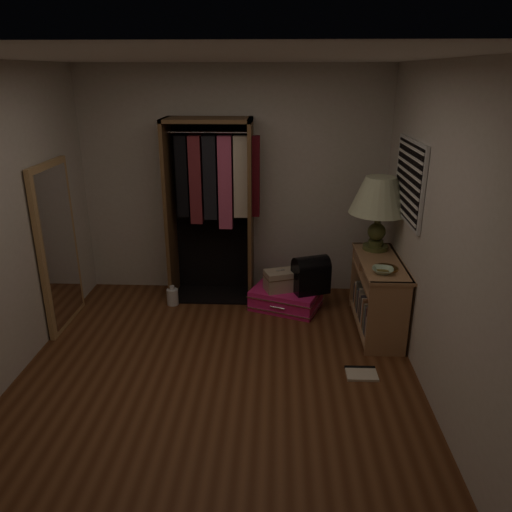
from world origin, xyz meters
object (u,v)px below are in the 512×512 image
open_wardrobe (213,195)px  floor_mirror (58,247)px  train_case (280,280)px  console_bookshelf (377,292)px  white_jug (173,296)px  table_lamp (380,197)px  pink_suitcase (286,298)px  black_bag (311,274)px

open_wardrobe → floor_mirror: bearing=-152.6°
train_case → console_bookshelf: bearing=-40.6°
console_bookshelf → white_jug: (-2.21, 0.43, -0.30)m
table_lamp → floor_mirror: bearing=-173.9°
floor_mirror → pink_suitcase: (2.32, 0.46, -0.74)m
console_bookshelf → table_lamp: 0.97m
pink_suitcase → black_bag: black_bag is taller
console_bookshelf → pink_suitcase: 1.05m
console_bookshelf → pink_suitcase: console_bookshelf is taller
floor_mirror → train_case: 2.34m
console_bookshelf → white_jug: bearing=169.0°
open_wardrobe → train_case: bearing=-24.2°
open_wardrobe → table_lamp: open_wardrobe is taller
console_bookshelf → table_lamp: table_lamp is taller
train_case → table_lamp: (0.99, -0.08, 0.97)m
open_wardrobe → black_bag: bearing=-18.6°
table_lamp → train_case: bearing=175.6°
floor_mirror → black_bag: size_ratio=3.86×
white_jug → open_wardrobe: bearing=32.9°
pink_suitcase → train_case: train_case is taller
floor_mirror → table_lamp: (3.24, 0.35, 0.46)m
black_bag → table_lamp: bearing=-25.3°
console_bookshelf → pink_suitcase: size_ratio=1.27×
floor_mirror → white_jug: bearing=24.8°
pink_suitcase → table_lamp: (0.93, -0.11, 1.20)m
console_bookshelf → pink_suitcase: bearing=155.8°
black_bag → open_wardrobe: bearing=140.5°
open_wardrobe → pink_suitcase: open_wardrobe is taller
open_wardrobe → table_lamp: 1.81m
pink_suitcase → train_case: bearing=-135.4°
floor_mirror → open_wardrobe: bearing=27.4°
console_bookshelf → train_case: bearing=158.8°
floor_mirror → train_case: floor_mirror is taller
black_bag → white_jug: 1.59m
floor_mirror → pink_suitcase: floor_mirror is taller
console_bookshelf → table_lamp: size_ratio=1.46×
console_bookshelf → white_jug: console_bookshelf is taller
floor_mirror → white_jug: floor_mirror is taller
console_bookshelf → black_bag: size_ratio=2.54×
train_case → white_jug: (-1.22, 0.05, -0.24)m
console_bookshelf → train_case: console_bookshelf is taller
pink_suitcase → table_lamp: size_ratio=1.15×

